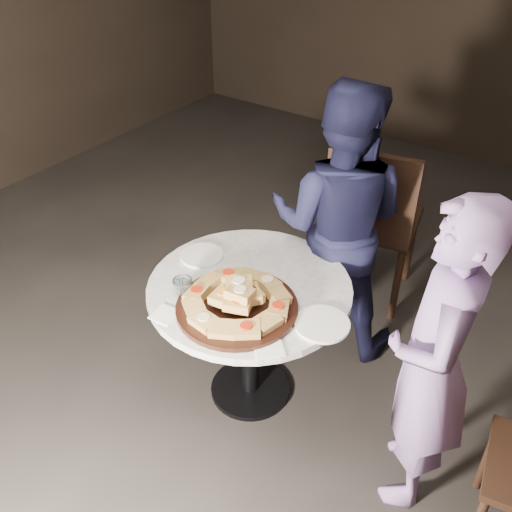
# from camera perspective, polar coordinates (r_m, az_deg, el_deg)

# --- Properties ---
(floor) EXTENTS (7.00, 7.00, 0.00)m
(floor) POSITION_cam_1_polar(r_m,az_deg,el_deg) (2.92, -0.92, -15.48)
(floor) COLOR black
(floor) RESTS_ON ground
(table) EXTENTS (1.14, 1.14, 0.69)m
(table) POSITION_cam_1_polar(r_m,az_deg,el_deg) (2.62, -0.63, -5.12)
(table) COLOR black
(table) RESTS_ON ground
(serving_board) EXTENTS (0.61, 0.61, 0.02)m
(serving_board) POSITION_cam_1_polar(r_m,az_deg,el_deg) (2.41, -1.91, -5.14)
(serving_board) COLOR black
(serving_board) RESTS_ON table
(focaccia_pile) EXTENTS (0.45, 0.46, 0.12)m
(focaccia_pile) POSITION_cam_1_polar(r_m,az_deg,el_deg) (2.37, -1.83, -4.25)
(focaccia_pile) COLOR #B08544
(focaccia_pile) RESTS_ON serving_board
(plate_left) EXTENTS (0.23, 0.23, 0.01)m
(plate_left) POSITION_cam_1_polar(r_m,az_deg,el_deg) (2.72, -5.43, 0.07)
(plate_left) COLOR white
(plate_left) RESTS_ON table
(plate_right) EXTENTS (0.28, 0.28, 0.01)m
(plate_right) POSITION_cam_1_polar(r_m,az_deg,el_deg) (2.35, 6.63, -6.77)
(plate_right) COLOR white
(plate_right) RESTS_ON table
(water_glass) EXTENTS (0.10, 0.10, 0.08)m
(water_glass) POSITION_cam_1_polar(r_m,az_deg,el_deg) (2.48, -7.31, -3.13)
(water_glass) COLOR silver
(water_glass) RESTS_ON table
(napkin_near) EXTENTS (0.11, 0.11, 0.01)m
(napkin_near) POSITION_cam_1_polar(r_m,az_deg,el_deg) (2.41, -9.06, -5.83)
(napkin_near) COLOR white
(napkin_near) RESTS_ON table
(napkin_far) EXTENTS (0.16, 0.16, 0.01)m
(napkin_far) POSITION_cam_1_polar(r_m,az_deg,el_deg) (2.24, 1.28, -9.15)
(napkin_far) COLOR white
(napkin_far) RESTS_ON table
(chair_far) EXTENTS (0.58, 0.59, 1.03)m
(chair_far) POSITION_cam_1_polar(r_m,az_deg,el_deg) (3.27, 11.56, 3.92)
(chair_far) COLOR black
(chair_far) RESTS_ON ground
(diner_navy) EXTENTS (0.84, 0.74, 1.48)m
(diner_navy) POSITION_cam_1_polar(r_m,az_deg,el_deg) (2.90, 8.18, 3.25)
(diner_navy) COLOR black
(diner_navy) RESTS_ON ground
(diner_teal) EXTENTS (0.49, 0.60, 1.41)m
(diner_teal) POSITION_cam_1_polar(r_m,az_deg,el_deg) (2.25, 17.19, -10.22)
(diner_teal) COLOR #8066A3
(diner_teal) RESTS_ON ground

